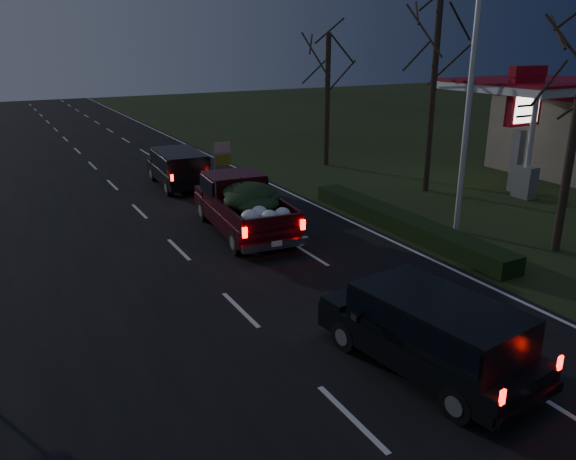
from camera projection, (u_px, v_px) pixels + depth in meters
name	position (u px, v px, depth m)	size (l,w,h in m)	color
ground	(240.00, 310.00, 14.49)	(120.00, 120.00, 0.00)	black
road_asphalt	(240.00, 310.00, 14.48)	(14.00, 120.00, 0.02)	black
hedge_row	(402.00, 223.00, 20.43)	(1.00, 10.00, 0.60)	black
light_pole	(472.00, 76.00, 18.71)	(0.50, 0.90, 9.16)	silver
gas_price_pylon	(524.00, 108.00, 24.71)	(2.00, 0.41, 5.57)	gray
gas_canopy	(537.00, 91.00, 26.27)	(7.10, 6.10, 4.88)	silver
bare_tree_mid	(437.00, 47.00, 23.95)	(3.60, 3.60, 8.50)	black
bare_tree_far	(328.00, 68.00, 29.67)	(3.60, 3.60, 7.00)	black
pickup_truck	(243.00, 202.00, 20.05)	(2.66, 5.83, 2.97)	#35070E
lead_suv	(179.00, 165.00, 26.38)	(2.29, 4.92, 1.38)	black
rear_suv	(433.00, 327.00, 11.50)	(2.61, 4.95, 1.36)	black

